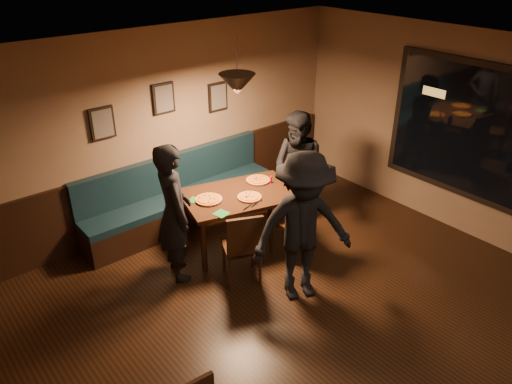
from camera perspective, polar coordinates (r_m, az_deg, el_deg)
floor at (r=5.48m, az=10.53°, el=-17.08°), size 7.00×7.00×0.00m
ceiling at (r=4.06m, az=13.97°, el=12.37°), size 7.00×7.00×0.00m
wall_back at (r=7.06m, az=-10.49°, el=7.20°), size 6.00×0.00×6.00m
wainscot at (r=7.39m, az=-9.79°, el=0.59°), size 5.88×0.06×1.00m
booth_bench at (r=7.18m, az=-8.68°, el=-0.16°), size 3.00×0.60×1.00m
window_frame at (r=7.13m, az=24.30°, el=6.24°), size 0.06×2.56×1.86m
window_glass at (r=7.11m, az=24.18°, el=6.19°), size 0.00×2.40×2.40m
picture_left at (r=6.57m, az=-17.41°, el=7.62°), size 0.32×0.04×0.42m
picture_center at (r=6.89m, az=-10.69°, el=10.63°), size 0.32×0.04×0.42m
picture_right at (r=7.39m, az=-4.45°, el=10.97°), size 0.32×0.04×0.42m
pendant_lamp at (r=5.95m, az=-2.20°, el=12.39°), size 0.44×0.44×0.25m
dining_table at (r=6.68m, az=-1.92°, el=-3.16°), size 1.66×1.29×0.78m
chair_near_left at (r=5.97m, az=-1.70°, el=-6.18°), size 0.58×0.58×0.98m
chair_near_right at (r=6.46m, az=4.21°, el=-3.14°), size 0.50×0.50×1.03m
diner_left at (r=5.93m, az=-9.49°, el=-2.38°), size 0.58×0.73×1.76m
diner_right at (r=7.03m, az=4.95°, el=2.58°), size 0.77×0.92×1.69m
diner_front at (r=5.51m, az=5.46°, el=-4.20°), size 1.35×1.08×1.83m
pizza_a at (r=6.33m, az=-5.50°, el=-0.87°), size 0.38×0.38×0.04m
pizza_b at (r=6.37m, az=-0.76°, el=-0.58°), size 0.37×0.37×0.04m
pizza_c at (r=6.80m, az=0.24°, el=1.40°), size 0.37×0.37×0.04m
soda_glass at (r=6.63m, az=4.07°, el=1.12°), size 0.08×0.08×0.15m
tabasco_bottle at (r=6.74m, az=1.77°, el=1.51°), size 0.03×0.03×0.12m
napkin_a at (r=6.37m, az=-7.06°, el=-0.96°), size 0.22×0.22×0.01m
napkin_b at (r=6.03m, az=-4.05°, el=-2.52°), size 0.20×0.20×0.01m
cutlery_set at (r=6.20m, az=-0.50°, el=-1.59°), size 0.21×0.08×0.00m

